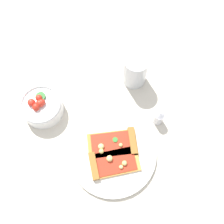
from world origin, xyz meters
The scene contains 7 objects.
ground_plane centered at (0.00, 0.00, 0.00)m, with size 2.40×2.40×0.00m, color beige.
plate centered at (-0.02, -0.02, 0.01)m, with size 0.27×0.27×0.01m, color white.
pizza_slice_near centered at (0.00, -0.04, 0.02)m, with size 0.14×0.17×0.02m.
pizza_slice_far centered at (-0.04, 0.00, 0.02)m, with size 0.13×0.17×0.03m.
salad_bowl centered at (0.23, 0.08, 0.03)m, with size 0.13×0.13×0.08m.
soda_glass centered at (0.15, -0.23, 0.06)m, with size 0.08×0.08×0.12m.
pepper_shaker centered at (-0.01, -0.20, 0.03)m, with size 0.03×0.03×0.07m.
Camera 1 is at (-0.18, 0.09, 0.89)m, focal length 46.51 mm.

